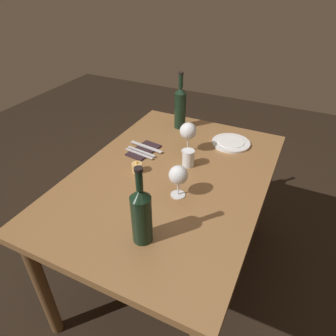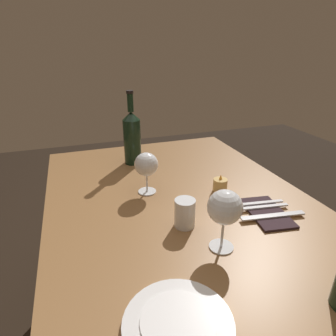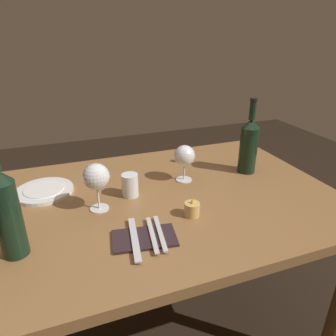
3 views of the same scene
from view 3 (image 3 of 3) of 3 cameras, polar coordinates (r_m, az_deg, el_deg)
The scene contains 13 objects.
ground_plane at distance 1.65m, azimuth -0.57°, elevation -28.13°, with size 6.00×6.00×0.00m, color black.
dining_table at distance 1.21m, azimuth -0.70°, elevation -8.88°, with size 1.30×0.90×0.74m.
wine_glass_left at distance 1.05m, azimuth -13.27°, elevation -1.75°, with size 0.09×0.09×0.17m.
wine_glass_right at distance 1.23m, azimuth 3.10°, elevation 2.18°, with size 0.09×0.09×0.15m.
wine_bottle at distance 1.35m, azimuth 14.84°, elevation 4.21°, with size 0.08×0.08×0.32m.
wine_bottle_second at distance 0.91m, azimuth -27.87°, elevation -7.23°, with size 0.07×0.07×0.35m.
water_tumbler at distance 1.15m, azimuth -7.09°, elevation -3.43°, with size 0.06×0.06×0.09m.
votive_candle at distance 1.03m, azimuth 4.50°, elevation -7.77°, with size 0.05×0.05×0.07m.
dinner_plate at distance 1.27m, azimuth -22.13°, elevation -3.97°, with size 0.22×0.22×0.02m.
folded_napkin at distance 0.94m, azimuth -4.44°, elevation -12.92°, with size 0.20×0.14×0.01m.
fork_inner at distance 0.94m, azimuth -2.95°, elevation -12.31°, with size 0.04×0.18×0.00m.
fork_outer at distance 0.94m, azimuth -1.47°, elevation -12.01°, with size 0.04×0.18×0.00m.
table_knife at distance 0.93m, azimuth -6.28°, elevation -12.95°, with size 0.05×0.21×0.00m.
Camera 3 is at (0.33, 0.95, 1.31)m, focal length 32.62 mm.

